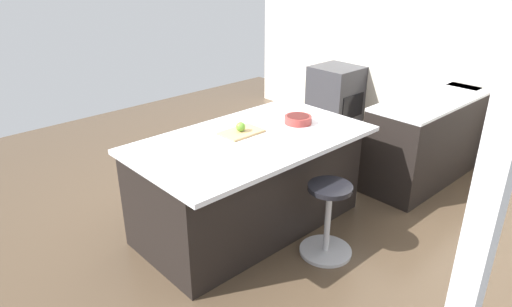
{
  "coord_description": "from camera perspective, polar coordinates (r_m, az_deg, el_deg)",
  "views": [
    {
      "loc": [
        2.46,
        2.88,
        2.35
      ],
      "look_at": [
        0.04,
        0.26,
        0.75
      ],
      "focal_mm": 32.15,
      "sensor_mm": 36.0,
      "label": 1
    }
  ],
  "objects": [
    {
      "name": "fruit_bowl",
      "position": [
        4.22,
        5.26,
        4.29
      ],
      "size": [
        0.25,
        0.25,
        0.07
      ],
      "color": "#993833",
      "rests_on": "kitchen_island"
    },
    {
      "name": "apple_green",
      "position": [
        3.96,
        -1.92,
        3.35
      ],
      "size": [
        0.08,
        0.08,
        0.08
      ],
      "primitive_type": "sphere",
      "color": "#609E2D",
      "rests_on": "cutting_board"
    },
    {
      "name": "cutting_board",
      "position": [
        3.98,
        -1.84,
        2.67
      ],
      "size": [
        0.36,
        0.24,
        0.02
      ],
      "primitive_type": "cube",
      "color": "tan",
      "rests_on": "kitchen_island"
    },
    {
      "name": "kitchen_island",
      "position": [
        4.11,
        -0.92,
        -3.5
      ],
      "size": [
        2.04,
        1.17,
        0.89
      ],
      "color": "black",
      "rests_on": "ground_plane"
    },
    {
      "name": "interior_partition_left",
      "position": [
        6.13,
        19.31,
        14.37
      ],
      "size": [
        0.15,
        5.23,
        2.9
      ],
      "color": "silver",
      "rests_on": "ground_plane"
    },
    {
      "name": "stool_by_window",
      "position": [
        3.85,
        8.9,
        -8.41
      ],
      "size": [
        0.44,
        0.44,
        0.64
      ],
      "color": "#B7B7BC",
      "rests_on": "ground_plane"
    },
    {
      "name": "sink_cabinet",
      "position": [
        5.73,
        22.92,
        2.96
      ],
      "size": [
        2.6,
        0.6,
        1.2
      ],
      "color": "black",
      "rests_on": "ground_plane"
    },
    {
      "name": "oven_range",
      "position": [
        6.53,
        9.84,
        6.77
      ],
      "size": [
        0.6,
        0.61,
        0.89
      ],
      "color": "#38383D",
      "rests_on": "ground_plane"
    },
    {
      "name": "ground_plane",
      "position": [
        4.46,
        -1.92,
        -7.75
      ],
      "size": [
        7.48,
        7.48,
        0.0
      ],
      "primitive_type": "plane",
      "color": "brown"
    }
  ]
}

